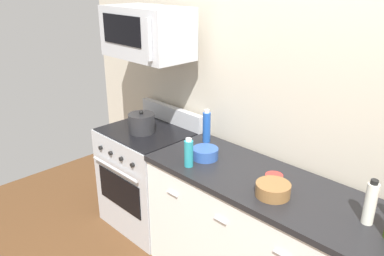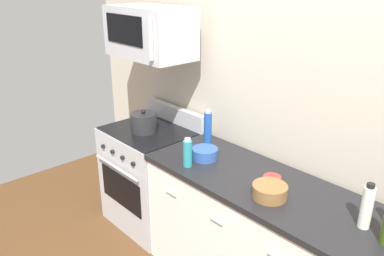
# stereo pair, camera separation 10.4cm
# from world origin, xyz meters

# --- Properties ---
(back_wall) EXTENTS (5.08, 0.10, 2.70)m
(back_wall) POSITION_xyz_m (0.00, 0.41, 1.35)
(back_wall) COLOR beige
(back_wall) RESTS_ON ground_plane
(counter_unit) EXTENTS (1.99, 0.66, 0.92)m
(counter_unit) POSITION_xyz_m (0.00, -0.00, 0.46)
(counter_unit) COLOR white
(counter_unit) RESTS_ON ground_plane
(range_oven) EXTENTS (0.76, 0.69, 1.07)m
(range_oven) POSITION_xyz_m (-1.37, 0.00, 0.47)
(range_oven) COLOR #B7BABF
(range_oven) RESTS_ON ground_plane
(microwave) EXTENTS (0.74, 0.44, 0.40)m
(microwave) POSITION_xyz_m (-1.37, 0.05, 1.75)
(microwave) COLOR #B7BABF
(bottle_vinegar_white) EXTENTS (0.06, 0.06, 0.26)m
(bottle_vinegar_white) POSITION_xyz_m (0.53, 0.02, 1.05)
(bottle_vinegar_white) COLOR silver
(bottle_vinegar_white) RESTS_ON countertop_slab
(bottle_soda_blue) EXTENTS (0.06, 0.06, 0.27)m
(bottle_soda_blue) POSITION_xyz_m (-0.84, 0.20, 1.05)
(bottle_soda_blue) COLOR #1E4CA5
(bottle_soda_blue) RESTS_ON countertop_slab
(bottle_dish_soap) EXTENTS (0.06, 0.06, 0.21)m
(bottle_dish_soap) POSITION_xyz_m (-0.64, -0.20, 1.02)
(bottle_dish_soap) COLOR teal
(bottle_dish_soap) RESTS_ON countertop_slab
(bowl_blue_mixing) EXTENTS (0.19, 0.19, 0.08)m
(bowl_blue_mixing) POSITION_xyz_m (-0.64, -0.03, 0.96)
(bowl_blue_mixing) COLOR #2D519E
(bowl_blue_mixing) RESTS_ON countertop_slab
(bowl_red_small) EXTENTS (0.12, 0.12, 0.04)m
(bowl_red_small) POSITION_xyz_m (-0.09, 0.05, 0.94)
(bowl_red_small) COLOR #B72D28
(bowl_red_small) RESTS_ON countertop_slab
(bowl_wooden_salad) EXTENTS (0.21, 0.21, 0.08)m
(bowl_wooden_salad) POSITION_xyz_m (0.01, -0.11, 0.96)
(bowl_wooden_salad) COLOR brown
(bowl_wooden_salad) RESTS_ON countertop_slab
(stockpot) EXTENTS (0.22, 0.22, 0.20)m
(stockpot) POSITION_xyz_m (-1.37, -0.05, 1.00)
(stockpot) COLOR #262628
(stockpot) RESTS_ON range_oven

